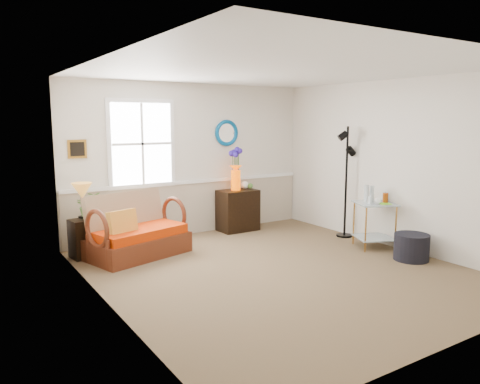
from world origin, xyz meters
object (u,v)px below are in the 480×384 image
cabinet (238,210)px  side_table (374,225)px  loveseat (138,225)px  floor_lamp (346,182)px  lamp_stand (82,239)px  ottoman (411,247)px

cabinet → side_table: (1.17, -2.13, -0.01)m
loveseat → floor_lamp: 3.52m
cabinet → floor_lamp: (1.30, -1.37, 0.57)m
lamp_stand → cabinet: cabinet is taller
lamp_stand → floor_lamp: 4.31m
floor_lamp → cabinet: bearing=158.4°
side_table → floor_lamp: bearing=80.3°
lamp_stand → side_table: 4.41m
loveseat → cabinet: 2.17m
lamp_stand → cabinet: (2.80, 0.21, 0.09)m
side_table → floor_lamp: (0.13, 0.76, 0.58)m
cabinet → ottoman: cabinet is taller
ottoman → lamp_stand: bearing=145.9°
loveseat → ottoman: loveseat is taller
loveseat → lamp_stand: 0.81m
lamp_stand → floor_lamp: size_ratio=0.30×
loveseat → lamp_stand: (-0.71, 0.35, -0.18)m
loveseat → lamp_stand: size_ratio=2.50×
lamp_stand → floor_lamp: bearing=-15.8°
cabinet → side_table: size_ratio=1.03×
floor_lamp → loveseat: bearing=-168.4°
side_table → lamp_stand: bearing=154.3°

